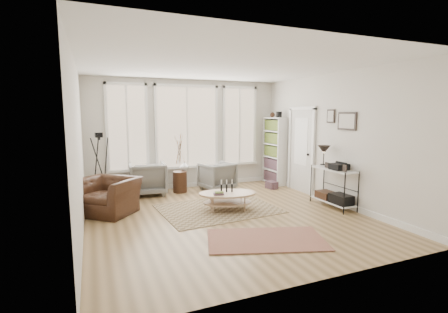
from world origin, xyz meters
name	(u,v)px	position (x,y,z in m)	size (l,w,h in m)	color
room	(227,144)	(0.02, 0.03, 1.43)	(5.50, 5.54, 2.90)	#A18153
bay_window	(187,128)	(0.00, 2.71, 1.61)	(4.14, 0.12, 2.24)	#CDAD87
door	(301,148)	(2.57, 1.15, 1.12)	(0.09, 1.06, 2.22)	silver
bookcase	(275,151)	(2.44, 2.23, 0.96)	(0.31, 0.85, 2.06)	white
low_shelf	(333,184)	(2.38, -0.30, 0.51)	(0.38, 1.08, 1.30)	white
wall_art	(343,120)	(2.58, -0.27, 1.88)	(0.04, 0.88, 0.44)	black
rug_main	(218,209)	(0.02, 0.48, 0.01)	(2.37, 1.78, 0.01)	brown
rug_runner	(266,239)	(0.11, -1.39, 0.01)	(1.86, 1.03, 0.01)	maroon
coffee_table	(227,196)	(0.16, 0.33, 0.29)	(1.33, 1.02, 0.55)	tan
armchair_left	(148,178)	(-1.15, 2.32, 0.41)	(0.87, 0.89, 0.81)	slate
armchair_right	(217,176)	(0.63, 2.13, 0.37)	(0.78, 0.80, 0.73)	slate
side_table	(180,164)	(-0.35, 2.24, 0.72)	(0.36, 0.36, 1.51)	#382014
vase	(184,166)	(-0.19, 2.39, 0.65)	(0.22, 0.22, 0.23)	silver
accent_chair	(108,196)	(-2.15, 1.08, 0.36)	(1.10, 0.96, 0.72)	#382014
tripod_camera	(100,169)	(-2.24, 2.23, 0.73)	(0.55, 0.55, 1.57)	black
book_stack_near	(272,185)	(2.05, 1.71, 0.09)	(0.23, 0.29, 0.19)	brown
book_stack_far	(273,186)	(2.05, 1.64, 0.07)	(0.17, 0.22, 0.14)	brown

